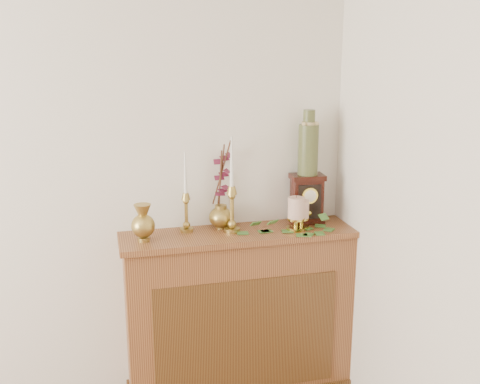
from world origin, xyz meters
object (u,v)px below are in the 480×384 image
object	(u,v)px
ginger_jar	(222,188)
mantel_clock	(307,199)
bud_vase	(143,223)
candlestick_left	(186,206)
candlestick_center	(232,202)
ceramic_vase	(308,146)

from	to	relation	value
ginger_jar	mantel_clock	world-z (taller)	ginger_jar
bud_vase	ginger_jar	world-z (taller)	ginger_jar
bud_vase	mantel_clock	bearing A→B (deg)	6.23
candlestick_left	ginger_jar	size ratio (longest dim) A/B	0.89
candlestick_left	candlestick_center	bearing A→B (deg)	-15.96
candlestick_left	mantel_clock	world-z (taller)	candlestick_left
ginger_jar	ceramic_vase	bearing A→B (deg)	-5.55
mantel_clock	ceramic_vase	xyz separation A→B (m)	(0.00, 0.00, 0.29)
candlestick_left	bud_vase	xyz separation A→B (m)	(-0.23, -0.10, -0.04)
bud_vase	ginger_jar	xyz separation A→B (m)	(0.43, 0.14, 0.12)
candlestick_center	bud_vase	world-z (taller)	candlestick_center
candlestick_left	ceramic_vase	distance (m)	0.72
bud_vase	ginger_jar	distance (m)	0.47
ginger_jar	candlestick_center	bearing A→B (deg)	-75.19
candlestick_left	ceramic_vase	world-z (taller)	ceramic_vase
candlestick_center	bud_vase	size ratio (longest dim) A/B	2.63
bud_vase	mantel_clock	size ratio (longest dim) A/B	0.70
candlestick_center	mantel_clock	world-z (taller)	candlestick_center
mantel_clock	ginger_jar	bearing A→B (deg)	178.30
ginger_jar	ceramic_vase	size ratio (longest dim) A/B	1.37
ceramic_vase	candlestick_center	bearing A→B (deg)	-171.86
mantel_clock	ceramic_vase	world-z (taller)	ceramic_vase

